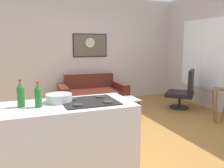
% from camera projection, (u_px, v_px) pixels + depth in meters
% --- Properties ---
extents(ground, '(6.40, 6.40, 0.04)m').
position_uv_depth(ground, '(121.00, 130.00, 4.38)').
color(ground, olive).
extents(back_wall, '(6.40, 0.05, 2.80)m').
position_uv_depth(back_wall, '(86.00, 50.00, 6.37)').
color(back_wall, '#BDB6AC').
rests_on(back_wall, ground).
extents(right_wall, '(0.05, 6.40, 2.80)m').
position_uv_depth(right_wall, '(222.00, 51.00, 5.36)').
color(right_wall, '#BDB1B0').
rests_on(right_wall, ground).
extents(couch, '(1.69, 0.94, 0.79)m').
position_uv_depth(couch, '(92.00, 96.00, 5.99)').
color(couch, '#502118').
rests_on(couch, ground).
extents(coffee_table, '(1.06, 0.50, 0.41)m').
position_uv_depth(coffee_table, '(114.00, 101.00, 4.92)').
color(coffee_table, silver).
rests_on(coffee_table, ground).
extents(armchair, '(0.89, 0.89, 0.96)m').
position_uv_depth(armchair, '(184.00, 91.00, 5.72)').
color(armchair, black).
rests_on(armchair, ground).
extents(bar_stool, '(0.34, 0.33, 0.70)m').
position_uv_depth(bar_stool, '(219.00, 97.00, 4.69)').
color(bar_stool, brown).
rests_on(bar_stool, ground).
extents(kitchen_counter, '(1.46, 0.72, 0.94)m').
position_uv_depth(kitchen_counter, '(68.00, 143.00, 2.66)').
color(kitchen_counter, silver).
rests_on(kitchen_counter, ground).
extents(soda_bottle, '(0.08, 0.08, 0.29)m').
position_uv_depth(soda_bottle, '(21.00, 95.00, 2.44)').
color(soda_bottle, '#206C27').
rests_on(soda_bottle, kitchen_counter).
extents(soda_bottle_2, '(0.07, 0.07, 0.27)m').
position_uv_depth(soda_bottle_2, '(38.00, 96.00, 2.43)').
color(soda_bottle_2, '#206C27').
rests_on(soda_bottle_2, kitchen_counter).
extents(mixing_bowl, '(0.29, 0.29, 0.09)m').
position_uv_depth(mixing_bowl, '(59.00, 98.00, 2.65)').
color(mixing_bowl, silver).
rests_on(mixing_bowl, kitchen_counter).
extents(wall_painting, '(0.94, 0.03, 0.62)m').
position_uv_depth(wall_painting, '(90.00, 45.00, 6.35)').
color(wall_painting, black).
extents(window, '(0.03, 1.49, 1.72)m').
position_uv_depth(window, '(202.00, 54.00, 5.91)').
color(window, silver).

